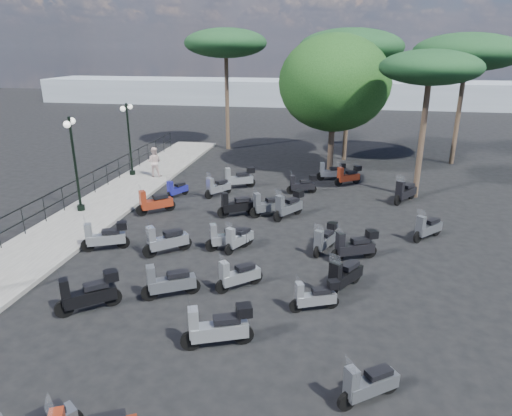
% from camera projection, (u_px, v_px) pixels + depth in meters
% --- Properties ---
extents(ground, '(120.00, 120.00, 0.00)m').
position_uv_depth(ground, '(221.00, 245.00, 17.31)').
color(ground, black).
rests_on(ground, ground).
extents(sidewalk, '(3.00, 30.00, 0.15)m').
position_uv_depth(sidewalk, '(101.00, 207.00, 21.14)').
color(sidewalk, '#625F5D').
rests_on(sidewalk, ground).
extents(railing, '(0.04, 26.04, 1.10)m').
position_uv_depth(railing, '(71.00, 190.00, 20.90)').
color(railing, black).
rests_on(railing, sidewalk).
extents(lamp_post_1, '(0.60, 1.18, 4.19)m').
position_uv_depth(lamp_post_1, '(74.00, 158.00, 19.75)').
color(lamp_post_1, black).
rests_on(lamp_post_1, sidewalk).
extents(lamp_post_2, '(0.32, 1.19, 4.04)m').
position_uv_depth(lamp_post_2, '(129.00, 135.00, 25.49)').
color(lamp_post_2, black).
rests_on(lamp_post_2, sidewalk).
extents(pedestrian_far, '(0.86, 0.69, 1.67)m').
position_uv_depth(pedestrian_far, '(154.00, 162.00, 25.64)').
color(pedestrian_far, beige).
rests_on(pedestrian_far, sidewalk).
extents(scooter_1, '(1.56, 1.29, 1.47)m').
position_uv_depth(scooter_1, '(89.00, 294.00, 12.83)').
color(scooter_1, black).
rests_on(scooter_1, ground).
extents(scooter_2, '(1.47, 1.31, 1.48)m').
position_uv_depth(scooter_2, '(166.00, 241.00, 16.41)').
color(scooter_2, black).
rests_on(scooter_2, ground).
extents(scooter_3, '(1.64, 0.94, 1.39)m').
position_uv_depth(scooter_3, '(105.00, 237.00, 16.73)').
color(scooter_3, black).
rests_on(scooter_3, ground).
extents(scooter_4, '(1.46, 1.27, 1.45)m').
position_uv_depth(scooter_4, '(155.00, 203.00, 20.41)').
color(scooter_4, black).
rests_on(scooter_4, ground).
extents(scooter_5, '(0.81, 1.36, 1.18)m').
position_uv_depth(scooter_5, '(177.00, 189.00, 22.65)').
color(scooter_5, black).
rests_on(scooter_5, ground).
extents(scooter_7, '(1.76, 0.93, 1.47)m').
position_uv_depth(scooter_7, '(218.00, 328.00, 11.29)').
color(scooter_7, black).
rests_on(scooter_7, ground).
extents(scooter_8, '(0.88, 1.46, 1.27)m').
position_uv_depth(scooter_8, '(239.00, 239.00, 16.77)').
color(scooter_8, black).
rests_on(scooter_8, ground).
extents(scooter_9, '(1.65, 1.05, 1.46)m').
position_uv_depth(scooter_9, '(236.00, 206.00, 20.06)').
color(scooter_9, black).
rests_on(scooter_9, ground).
extents(scooter_10, '(1.07, 1.45, 1.35)m').
position_uv_depth(scooter_10, '(218.00, 187.00, 22.78)').
color(scooter_10, black).
rests_on(scooter_10, ground).
extents(scooter_11, '(1.70, 1.00, 1.45)m').
position_uv_depth(scooter_11, '(239.00, 178.00, 24.05)').
color(scooter_11, black).
rests_on(scooter_11, ground).
extents(scooter_13, '(1.30, 1.17, 1.31)m').
position_uv_depth(scooter_13, '(238.00, 276.00, 14.05)').
color(scooter_13, black).
rests_on(scooter_13, ground).
extents(scooter_14, '(1.61, 1.01, 1.42)m').
position_uv_depth(scooter_14, '(169.00, 283.00, 13.56)').
color(scooter_14, black).
rests_on(scooter_14, ground).
extents(scooter_15, '(1.55, 0.94, 1.35)m').
position_uv_depth(scooter_15, '(226.00, 238.00, 16.78)').
color(scooter_15, black).
rests_on(scooter_15, ground).
extents(scooter_16, '(1.54, 1.12, 1.43)m').
position_uv_depth(scooter_16, '(268.00, 206.00, 20.10)').
color(scooter_16, black).
rests_on(scooter_16, ground).
extents(scooter_17, '(1.52, 0.74, 1.25)m').
position_uv_depth(scooter_17, '(302.00, 185.00, 23.19)').
color(scooter_17, black).
rests_on(scooter_17, ground).
extents(scooter_19, '(1.40, 0.76, 1.18)m').
position_uv_depth(scooter_19, '(315.00, 297.00, 12.90)').
color(scooter_19, black).
rests_on(scooter_19, ground).
extents(scooter_20, '(0.85, 1.50, 1.27)m').
position_uv_depth(scooter_20, '(325.00, 240.00, 16.61)').
color(scooter_20, black).
rests_on(scooter_20, ground).
extents(scooter_21, '(1.64, 0.96, 1.40)m').
position_uv_depth(scooter_21, '(355.00, 246.00, 15.94)').
color(scooter_21, black).
rests_on(scooter_21, ground).
extents(scooter_22, '(1.19, 1.60, 1.46)m').
position_uv_depth(scooter_22, '(289.00, 206.00, 19.89)').
color(scooter_22, black).
rests_on(scooter_22, ground).
extents(scooter_23, '(1.62, 0.65, 1.31)m').
position_uv_depth(scooter_23, '(331.00, 172.00, 25.51)').
color(scooter_23, black).
rests_on(scooter_23, ground).
extents(scooter_25, '(1.35, 1.03, 1.27)m').
position_uv_depth(scooter_25, '(368.00, 385.00, 9.55)').
color(scooter_25, black).
rests_on(scooter_25, ground).
extents(scooter_26, '(1.10, 1.60, 1.45)m').
position_uv_depth(scooter_26, '(344.00, 276.00, 13.93)').
color(scooter_26, black).
rests_on(scooter_26, ground).
extents(scooter_27, '(1.24, 1.30, 1.35)m').
position_uv_depth(scooter_27, '(428.00, 228.00, 17.69)').
color(scooter_27, black).
rests_on(scooter_27, ground).
extents(scooter_28, '(1.19, 1.59, 1.49)m').
position_uv_depth(scooter_28, '(405.00, 192.00, 21.87)').
color(scooter_28, black).
rests_on(scooter_28, ground).
extents(scooter_29, '(1.42, 1.12, 1.32)m').
position_uv_depth(scooter_29, '(348.00, 176.00, 24.65)').
color(scooter_29, black).
rests_on(scooter_29, ground).
extents(broadleaf_tree, '(6.39, 6.39, 7.87)m').
position_uv_depth(broadleaf_tree, '(334.00, 83.00, 25.87)').
color(broadleaf_tree, '#38281E').
rests_on(broadleaf_tree, ground).
extents(pine_0, '(6.42, 6.42, 8.21)m').
position_uv_depth(pine_0, '(351.00, 47.00, 27.95)').
color(pine_0, '#38281E').
rests_on(pine_0, ground).
extents(pine_1, '(6.38, 6.38, 7.92)m').
position_uv_depth(pine_1, '(467.00, 52.00, 27.05)').
color(pine_1, '#38281E').
rests_on(pine_1, ground).
extents(pine_2, '(5.68, 5.68, 8.33)m').
position_uv_depth(pine_2, '(226.00, 43.00, 31.07)').
color(pine_2, '#38281E').
rests_on(pine_2, ground).
extents(pine_3, '(4.63, 4.63, 7.03)m').
position_uv_depth(pine_3, '(430.00, 68.00, 20.79)').
color(pine_3, '#38281E').
rests_on(pine_3, ground).
extents(distant_hills, '(70.00, 8.00, 3.00)m').
position_uv_depth(distant_hills, '(307.00, 93.00, 58.54)').
color(distant_hills, gray).
rests_on(distant_hills, ground).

